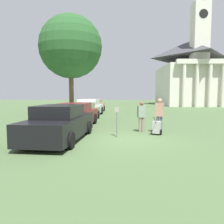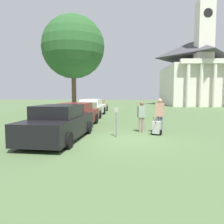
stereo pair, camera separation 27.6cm
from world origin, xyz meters
name	(u,v)px [view 2 (the right image)]	position (x,y,z in m)	size (l,w,h in m)	color
ground_plane	(119,140)	(0.00, 0.00, 0.00)	(120.00, 120.00, 0.00)	#4C663D
parked_car_black	(59,124)	(-2.69, -0.06, 0.72)	(2.43, 5.21, 1.56)	black
parked_car_maroon	(77,116)	(-2.69, 3.72, 0.70)	(2.33, 5.10, 1.49)	maroon
parked_car_sage	(85,112)	(-2.69, 6.84, 0.65)	(2.23, 4.93, 1.39)	gray
parked_car_white	(92,108)	(-2.69, 10.57, 0.71)	(2.37, 5.13, 1.54)	silver
parked_car_tan	(96,106)	(-2.69, 14.54, 0.66)	(2.36, 4.97, 1.41)	tan
parking_meter	(116,117)	(-0.14, 0.55, 0.98)	(0.18, 0.09, 1.41)	slate
person_worker	(142,115)	(1.18, 1.98, 0.93)	(0.47, 0.33, 1.64)	gray
person_supervisor	(160,113)	(2.08, 1.68, 1.05)	(0.47, 0.38, 1.82)	#515670
equipment_cart	(157,127)	(1.87, 1.24, 0.39)	(0.59, 0.98, 1.00)	#B2B2AD
church	(194,69)	(12.97, 29.97, 6.31)	(9.95, 13.49, 24.61)	silver
shade_tree	(73,47)	(-4.48, 11.28, 6.44)	(5.92, 5.92, 9.42)	brown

